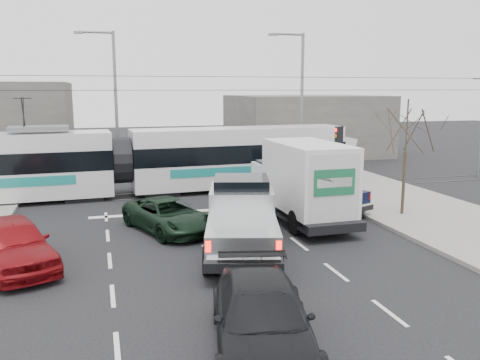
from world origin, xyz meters
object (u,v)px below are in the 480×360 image
object	(u,v)px
street_lamp_near	(299,96)
dark_car	(262,319)
bare_tree	(407,131)
navy_pickup	(318,190)
red_car	(13,244)
box_truck	(302,182)
green_car	(168,215)
tram	(120,162)
traffic_signal	(339,146)
street_lamp_far	(113,96)
silver_pickup	(242,216)

from	to	relation	value
street_lamp_near	dark_car	size ratio (longest dim) A/B	1.76
bare_tree	navy_pickup	bearing A→B (deg)	143.96
navy_pickup	red_car	world-z (taller)	navy_pickup
street_lamp_near	box_truck	world-z (taller)	street_lamp_near
green_car	tram	bearing A→B (deg)	80.38
navy_pickup	red_car	bearing A→B (deg)	179.98
box_truck	navy_pickup	bearing A→B (deg)	48.19
box_truck	dark_car	size ratio (longest dim) A/B	1.34
box_truck	dark_car	bearing A→B (deg)	-117.86
traffic_signal	box_truck	world-z (taller)	traffic_signal
street_lamp_far	tram	distance (m)	6.49
red_car	street_lamp_far	bearing A→B (deg)	55.92
red_car	bare_tree	bearing A→B (deg)	-11.92
traffic_signal	dark_car	size ratio (longest dim) A/B	0.70
bare_tree	green_car	world-z (taller)	bare_tree
bare_tree	street_lamp_far	bearing A→B (deg)	131.12
bare_tree	tram	distance (m)	14.27
traffic_signal	green_car	xyz separation A→B (m)	(-9.12, -3.51, -2.09)
bare_tree	box_truck	bearing A→B (deg)	174.30
box_truck	green_car	world-z (taller)	box_truck
traffic_signal	street_lamp_near	size ratio (longest dim) A/B	0.40
street_lamp_near	navy_pickup	xyz separation A→B (m)	(-2.78, -9.27, -4.15)
traffic_signal	tram	world-z (taller)	tram
street_lamp_far	dark_car	size ratio (longest dim) A/B	1.76
street_lamp_near	navy_pickup	size ratio (longest dim) A/B	1.84
traffic_signal	navy_pickup	size ratio (longest dim) A/B	0.73
tram	navy_pickup	size ratio (longest dim) A/B	5.13
bare_tree	traffic_signal	xyz separation A→B (m)	(-1.13, 4.00, -1.05)
silver_pickup	street_lamp_far	bearing A→B (deg)	118.09
silver_pickup	dark_car	size ratio (longest dim) A/B	1.37
bare_tree	green_car	bearing A→B (deg)	177.26
bare_tree	red_car	distance (m)	15.97
street_lamp_far	box_truck	distance (m)	15.28
street_lamp_far	tram	bearing A→B (deg)	-89.22
bare_tree	street_lamp_near	size ratio (longest dim) A/B	0.56
bare_tree	traffic_signal	world-z (taller)	bare_tree
green_car	traffic_signal	bearing A→B (deg)	0.30
street_lamp_near	street_lamp_far	world-z (taller)	same
street_lamp_far	box_truck	xyz separation A→B (m)	(7.19, -13.04, -3.42)
street_lamp_near	red_car	distance (m)	21.10
dark_car	green_car	bearing A→B (deg)	105.72
bare_tree	street_lamp_far	size ratio (longest dim) A/B	0.56
street_lamp_far	traffic_signal	bearing A→B (deg)	-41.72
green_car	dark_car	bearing A→B (deg)	-106.92
bare_tree	traffic_signal	distance (m)	4.28
silver_pickup	tram	bearing A→B (deg)	124.33
red_car	dark_car	bearing A→B (deg)	-70.67
box_truck	street_lamp_far	bearing A→B (deg)	117.87
street_lamp_near	red_car	world-z (taller)	street_lamp_near
green_car	dark_car	size ratio (longest dim) A/B	0.91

